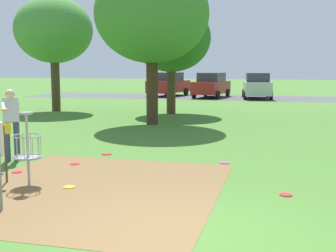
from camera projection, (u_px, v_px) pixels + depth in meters
name	position (u px, v px, depth m)	size (l,w,h in m)	color
ground_plane	(180.00, 238.00, 5.65)	(160.00, 160.00, 0.00)	#47752D
dirt_tee_pad	(93.00, 188.00, 7.98)	(4.60, 5.10, 0.01)	brown
disc_golf_basket	(25.00, 146.00, 8.12)	(0.98, 0.58, 1.39)	#9E9EA3
player_throwing	(11.00, 120.00, 10.22)	(0.59, 1.13, 1.71)	#384260
frisbee_near_basket	(106.00, 154.00, 11.11)	(0.25, 0.25, 0.02)	red
frisbee_by_tee	(69.00, 187.00, 8.04)	(0.22, 0.22, 0.02)	gold
frisbee_mid_grass	(224.00, 163.00, 10.07)	(0.21, 0.21, 0.02)	#E53D99
frisbee_far_left	(75.00, 164.00, 9.98)	(0.22, 0.22, 0.02)	red
frisbee_far_right	(17.00, 172.00, 9.19)	(0.20, 0.20, 0.02)	red
frisbee_scattered_b	(286.00, 195.00, 7.55)	(0.22, 0.22, 0.02)	red
tree_near_right	(171.00, 39.00, 20.61)	(3.77, 3.77, 5.21)	#4C3823
tree_mid_left	(152.00, 15.00, 16.53)	(4.39, 4.39, 6.11)	#422D1E
tree_far_left	(54.00, 30.00, 21.78)	(3.90, 3.90, 5.75)	#4C3823
parking_lot_strip	(262.00, 98.00, 31.77)	(36.00, 6.00, 0.01)	#4C4C51
parked_car_leftmost	(169.00, 84.00, 34.13)	(2.72, 4.50, 1.84)	maroon
parked_car_center_left	(211.00, 85.00, 32.34)	(2.47, 4.43, 1.84)	maroon
parked_car_center_right	(257.00, 86.00, 31.25)	(2.35, 4.38, 1.84)	#B2B7BC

